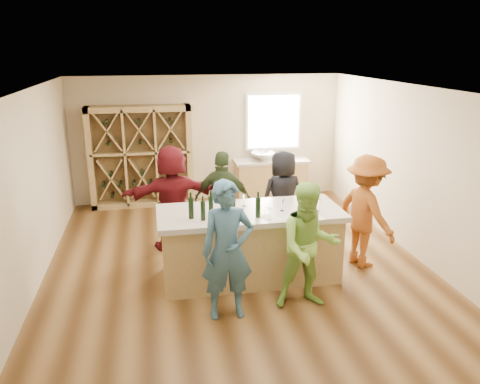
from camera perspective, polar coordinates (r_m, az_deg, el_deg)
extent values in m
cube|color=brown|center=(7.76, -0.45, -8.96)|extent=(6.00, 7.00, 0.10)
cube|color=white|center=(6.98, -0.51, 12.90)|extent=(6.00, 7.00, 0.10)
cube|color=#C7B390|center=(10.66, -3.94, 6.55)|extent=(6.00, 0.10, 2.80)
cube|color=#C7B390|center=(4.05, 8.80, -12.36)|extent=(6.00, 0.10, 2.80)
cube|color=#C7B390|center=(7.36, -24.55, 0.03)|extent=(0.10, 7.00, 2.80)
cube|color=#C7B390|center=(8.33, 20.66, 2.38)|extent=(0.10, 7.00, 2.80)
cube|color=white|center=(10.80, 4.09, 8.57)|extent=(1.30, 0.06, 1.30)
cube|color=white|center=(10.77, 4.14, 8.54)|extent=(1.18, 0.01, 1.18)
cube|color=#A98951|center=(10.38, -11.98, 4.22)|extent=(2.20, 0.45, 2.20)
cube|color=#A98951|center=(10.80, 3.79, 1.41)|extent=(1.60, 0.58, 0.86)
cube|color=#B5A894|center=(10.69, 3.84, 3.78)|extent=(1.70, 0.62, 0.06)
imported|color=silver|center=(10.61, 2.80, 4.38)|extent=(0.54, 0.54, 0.19)
cylinder|color=silver|center=(10.77, 2.58, 4.89)|extent=(0.02, 0.02, 0.30)
cube|color=#A98951|center=(7.10, 1.20, -6.68)|extent=(2.60, 1.00, 1.00)
cube|color=#B5A894|center=(6.90, 1.23, -2.58)|extent=(2.72, 1.12, 0.08)
cylinder|color=black|center=(6.56, -5.99, -1.98)|extent=(0.08, 0.08, 0.30)
cylinder|color=black|center=(6.49, -4.54, -2.31)|extent=(0.08, 0.08, 0.27)
cylinder|color=black|center=(6.68, -3.56, -1.65)|extent=(0.07, 0.07, 0.28)
cylinder|color=black|center=(6.54, -2.08, -1.85)|extent=(0.09, 0.09, 0.33)
cylinder|color=black|center=(6.68, -0.85, -1.56)|extent=(0.08, 0.08, 0.30)
cone|color=white|center=(6.41, -0.91, -2.89)|extent=(0.07, 0.07, 0.19)
cone|color=white|center=(6.50, 3.65, -2.73)|extent=(0.07, 0.07, 0.17)
cone|color=white|center=(6.63, 7.68, -2.33)|extent=(0.10, 0.10, 0.20)
cone|color=white|center=(6.87, 5.17, -1.62)|extent=(0.07, 0.07, 0.17)
cone|color=white|center=(6.92, 9.50, -1.64)|extent=(0.09, 0.09, 0.18)
cube|color=white|center=(6.50, -0.67, -3.47)|extent=(0.29, 0.36, 0.00)
cube|color=white|center=(6.60, 3.76, -3.17)|extent=(0.31, 0.37, 0.00)
cube|color=white|center=(6.72, 8.84, -2.99)|extent=(0.29, 0.37, 0.00)
imported|color=#335972|center=(5.96, -1.54, -7.18)|extent=(0.68, 0.50, 1.84)
imported|color=#8CC64C|center=(6.27, 8.39, -6.58)|extent=(0.87, 0.51, 1.74)
imported|color=#994C19|center=(7.63, 15.06, -2.30)|extent=(0.87, 1.28, 1.81)
imported|color=#263319|center=(8.05, -2.06, -1.01)|extent=(1.12, 0.85, 1.72)
imported|color=black|center=(8.34, 5.23, -0.59)|extent=(0.89, 0.66, 1.67)
imported|color=#590F14|center=(8.08, -8.22, -0.65)|extent=(1.75, 0.75, 1.83)
cylinder|color=black|center=(6.57, 2.21, -1.87)|extent=(0.07, 0.07, 0.30)
cone|color=white|center=(7.03, 0.50, -1.06)|extent=(0.07, 0.07, 0.18)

